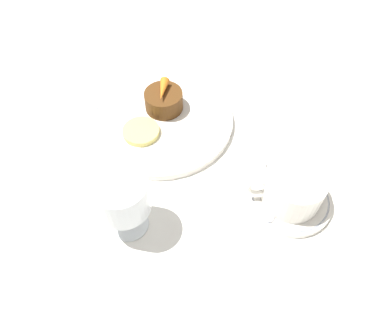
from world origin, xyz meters
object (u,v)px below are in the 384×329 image
Objects in this scene: dinner_plate at (160,119)px; dessert_cake at (164,101)px; coffee_cup at (294,188)px; fork at (255,132)px; wine_glass at (122,198)px.

dinner_plate is 0.04m from dessert_cake.
coffee_cup reaches higher than dessert_cake.
dinner_plate is 3.79× the size of dessert_cake.
fork is at bearing 171.68° from dinner_plate.
wine_glass is at bearing 81.00° from dinner_plate.
coffee_cup is 0.16m from fork.
dessert_cake is (-0.04, -0.24, -0.05)m from wine_glass.
wine_glass is 0.60× the size of fork.
coffee_cup is (-0.22, 0.17, 0.03)m from dinner_plate.
dessert_cake is at bearing -99.90° from wine_glass.
dessert_cake is at bearing -16.82° from fork.
coffee_cup is 1.06× the size of wine_glass.
dinner_plate is 1.44× the size of fork.
wine_glass is 0.25m from dessert_cake.
coffee_cup reaches higher than dinner_plate.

